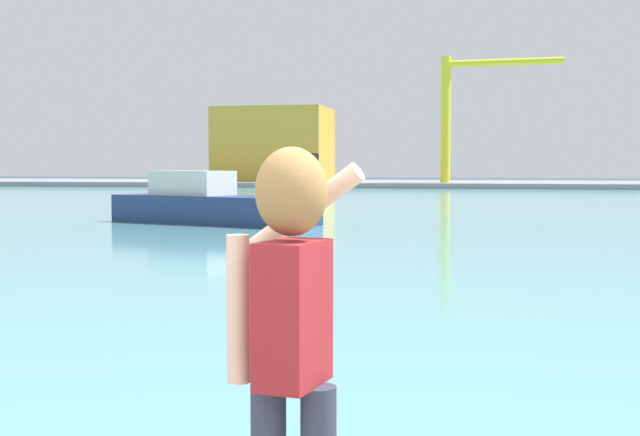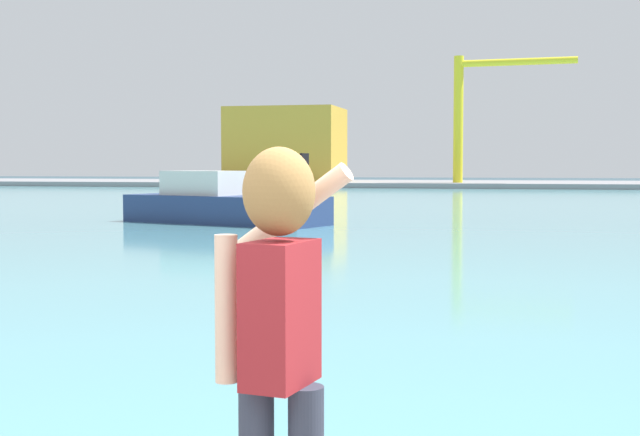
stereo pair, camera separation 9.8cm
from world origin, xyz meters
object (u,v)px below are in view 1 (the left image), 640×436
at_px(person_photographer, 291,322).
at_px(port_crane, 463,102).
at_px(warehouse_left, 274,145).
at_px(boat_moored, 210,204).

xyz_separation_m(person_photographer, port_crane, (-2.97, 85.79, 7.04)).
relative_size(warehouse_left, port_crane, 0.95).
bearing_deg(warehouse_left, person_photographer, -74.98).
distance_m(person_photographer, boat_moored, 30.56).
bearing_deg(port_crane, person_photographer, -88.02).
xyz_separation_m(person_photographer, boat_moored, (-10.36, 28.74, -0.93)).
xyz_separation_m(warehouse_left, port_crane, (21.31, -4.69, 4.09)).
relative_size(boat_moored, port_crane, 0.68).
height_order(person_photographer, warehouse_left, warehouse_left).
bearing_deg(boat_moored, port_crane, 101.73).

